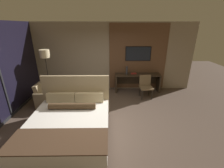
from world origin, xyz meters
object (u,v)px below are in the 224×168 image
(bed, at_px, (69,124))
(vase_tall, at_px, (127,70))
(tv, at_px, (138,54))
(floor_lamp, at_px, (45,58))
(desk, at_px, (137,79))
(desk_chair, at_px, (146,85))
(book, at_px, (134,73))
(armchair_by_window, at_px, (48,98))

(bed, height_order, vase_tall, bed)
(tv, relative_size, floor_lamp, 0.56)
(desk, bearing_deg, floor_lamp, -169.07)
(tv, distance_m, vase_tall, 0.83)
(bed, distance_m, desk_chair, 3.29)
(bed, bearing_deg, desk_chair, 42.55)
(desk, xyz_separation_m, floor_lamp, (-3.46, -0.67, 1.06))
(book, bearing_deg, floor_lamp, -168.18)
(armchair_by_window, distance_m, floor_lamp, 1.41)
(desk, relative_size, floor_lamp, 1.00)
(desk, distance_m, tv, 1.07)
(armchair_by_window, bearing_deg, book, -68.97)
(bed, distance_m, armchair_by_window, 1.98)
(desk_chair, distance_m, book, 0.77)
(desk, bearing_deg, armchair_by_window, -160.35)
(tv, bearing_deg, floor_lamp, -165.98)
(floor_lamp, height_order, vase_tall, floor_lamp)
(desk, height_order, armchair_by_window, armchair_by_window)
(bed, xyz_separation_m, floor_lamp, (-1.26, 2.14, 1.26))
(tv, bearing_deg, desk_chair, -74.44)
(bed, height_order, floor_lamp, floor_lamp)
(armchair_by_window, height_order, vase_tall, vase_tall)
(bed, distance_m, tv, 3.93)
(armchair_by_window, bearing_deg, bed, -144.18)
(vase_tall, bearing_deg, tv, 26.04)
(bed, height_order, armchair_by_window, bed)
(floor_lamp, xyz_separation_m, vase_tall, (2.99, 0.63, -0.65))
(desk, bearing_deg, vase_tall, -175.82)
(floor_lamp, distance_m, vase_tall, 3.13)
(desk, distance_m, vase_tall, 0.63)
(vase_tall, bearing_deg, book, 10.42)
(desk_chair, xyz_separation_m, floor_lamp, (-3.68, -0.08, 1.07))
(bed, distance_m, vase_tall, 3.32)
(armchair_by_window, distance_m, book, 3.45)
(desk, xyz_separation_m, book, (-0.17, 0.02, 0.26))
(desk, bearing_deg, bed, -128.08)
(vase_tall, bearing_deg, desk_chair, -38.75)
(bed, height_order, book, bed)
(bed, distance_m, floor_lamp, 2.78)
(armchair_by_window, bearing_deg, desk_chair, -80.22)
(book, bearing_deg, tv, 45.88)
(tv, bearing_deg, bed, -126.22)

